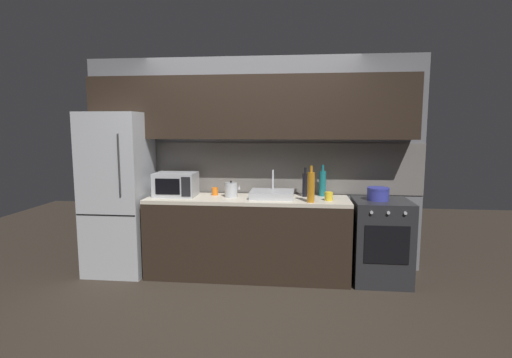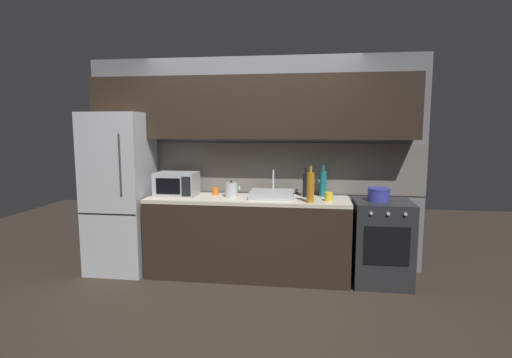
% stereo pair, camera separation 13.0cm
% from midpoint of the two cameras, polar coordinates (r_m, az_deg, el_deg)
% --- Properties ---
extents(ground_plane, '(10.00, 10.00, 0.00)m').
position_cam_midpoint_polar(ground_plane, '(3.83, -4.04, -18.52)').
color(ground_plane, '#2D261E').
extents(back_wall, '(3.99, 0.44, 2.50)m').
position_cam_midpoint_polar(back_wall, '(4.63, -1.60, 5.86)').
color(back_wall, slate).
rests_on(back_wall, ground).
extents(counter_run, '(2.25, 0.60, 0.90)m').
position_cam_midpoint_polar(counter_run, '(4.51, -2.06, -8.36)').
color(counter_run, black).
rests_on(counter_run, ground).
extents(refrigerator, '(0.68, 0.69, 1.85)m').
position_cam_midpoint_polar(refrigerator, '(4.85, -20.00, -1.96)').
color(refrigerator, '#ADAFB5').
rests_on(refrigerator, ground).
extents(oven_range, '(0.60, 0.62, 0.90)m').
position_cam_midpoint_polar(oven_range, '(4.54, 16.79, -8.56)').
color(oven_range, '#232326').
rests_on(oven_range, ground).
extents(microwave, '(0.46, 0.35, 0.27)m').
position_cam_midpoint_polar(microwave, '(4.59, -12.31, -0.77)').
color(microwave, '#A8AAAF').
rests_on(microwave, counter_run).
extents(sink_basin, '(0.48, 0.38, 0.30)m').
position_cam_midpoint_polar(sink_basin, '(4.40, 1.48, -2.19)').
color(sink_basin, '#ADAFB5').
rests_on(sink_basin, counter_run).
extents(kettle, '(0.18, 0.14, 0.19)m').
position_cam_midpoint_polar(kettle, '(4.44, -4.45, -1.57)').
color(kettle, '#B7BABF').
rests_on(kettle, counter_run).
extents(wine_bottle_dark, '(0.06, 0.06, 0.33)m').
position_cam_midpoint_polar(wine_bottle_dark, '(4.48, 6.31, -0.82)').
color(wine_bottle_dark, black).
rests_on(wine_bottle_dark, counter_run).
extents(wine_bottle_teal, '(0.08, 0.08, 0.36)m').
position_cam_midpoint_polar(wine_bottle_teal, '(4.54, 8.79, -0.58)').
color(wine_bottle_teal, '#19666B').
rests_on(wine_bottle_teal, counter_run).
extents(wine_bottle_amber, '(0.08, 0.08, 0.39)m').
position_cam_midpoint_polar(wine_bottle_amber, '(4.14, 7.07, -1.13)').
color(wine_bottle_amber, '#B27019').
rests_on(wine_bottle_amber, counter_run).
extents(mug_yellow, '(0.09, 0.09, 0.09)m').
position_cam_midpoint_polar(mug_yellow, '(4.29, 9.65, -2.48)').
color(mug_yellow, gold).
rests_on(mug_yellow, counter_run).
extents(mug_orange, '(0.07, 0.07, 0.09)m').
position_cam_midpoint_polar(mug_orange, '(4.60, -6.77, -1.78)').
color(mug_orange, orange).
rests_on(mug_orange, counter_run).
extents(cooking_pot, '(0.23, 0.23, 0.14)m').
position_cam_midpoint_polar(cooking_pot, '(4.42, 16.45, -2.08)').
color(cooking_pot, '#333899').
rests_on(cooking_pot, oven_range).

